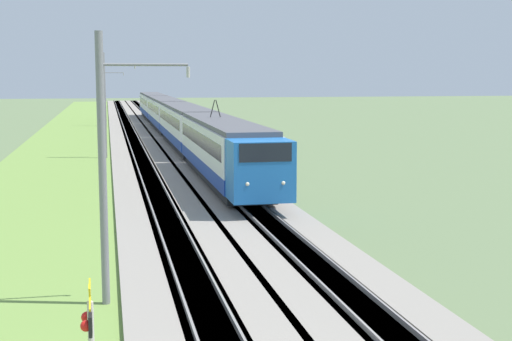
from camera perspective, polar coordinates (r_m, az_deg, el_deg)
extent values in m
cube|color=gray|center=(62.40, -9.52, 1.65)|extent=(240.00, 4.40, 0.30)
cube|color=gray|center=(62.70, -5.72, 1.74)|extent=(240.00, 4.40, 0.30)
cube|color=#4C4238|center=(62.40, -9.52, 1.65)|extent=(240.00, 1.57, 0.30)
cube|color=gray|center=(62.36, -10.01, 1.84)|extent=(240.00, 0.07, 0.15)
cube|color=gray|center=(62.40, -9.03, 1.86)|extent=(240.00, 0.07, 0.15)
cube|color=#4C4238|center=(62.70, -5.72, 1.74)|extent=(240.00, 1.57, 0.30)
cube|color=gray|center=(62.62, -6.21, 1.93)|extent=(240.00, 0.07, 0.15)
cube|color=gray|center=(62.74, -5.24, 1.96)|extent=(240.00, 0.07, 0.15)
cube|color=olive|center=(62.42, -14.33, 1.43)|extent=(240.00, 10.17, 0.12)
cube|color=blue|center=(31.65, 0.32, 0.04)|extent=(2.25, 2.77, 2.68)
cube|color=black|center=(31.21, 0.46, 1.59)|extent=(1.62, 2.31, 0.81)
sphere|color=#F2EAC6|center=(30.51, -0.71, -1.08)|extent=(0.20, 0.20, 0.20)
sphere|color=#F2EAC6|center=(30.85, 2.18, -0.99)|extent=(0.20, 0.20, 0.20)
cube|color=navy|center=(41.93, -2.67, 0.56)|extent=(18.58, 2.88, 0.75)
cube|color=silver|center=(41.79, -2.69, 2.39)|extent=(18.58, 2.88, 1.93)
cube|color=black|center=(41.77, -2.69, 2.60)|extent=(17.10, 2.90, 0.81)
cube|color=#515156|center=(41.70, -2.69, 3.88)|extent=(18.58, 2.65, 0.25)
cube|color=black|center=(42.01, -2.67, -0.32)|extent=(17.66, 2.45, 0.55)
cylinder|color=black|center=(34.60, -1.56, -1.77)|extent=(0.86, 0.12, 0.86)
cylinder|color=black|center=(34.80, 0.17, -1.71)|extent=(0.86, 0.12, 0.86)
cube|color=navy|center=(61.96, -5.67, 2.81)|extent=(20.83, 2.88, 0.75)
cube|color=silver|center=(61.87, -5.69, 4.05)|extent=(20.83, 2.88, 1.93)
cube|color=black|center=(61.86, -5.69, 4.19)|extent=(19.17, 2.90, 0.81)
cube|color=#515156|center=(61.81, -5.70, 5.06)|extent=(20.83, 2.65, 0.25)
cube|color=black|center=(62.02, -5.67, 2.21)|extent=(19.79, 2.45, 0.55)
cube|color=navy|center=(83.25, -7.27, 4.00)|extent=(20.83, 2.88, 0.75)
cube|color=silver|center=(83.18, -7.29, 4.93)|extent=(20.83, 2.88, 1.93)
cube|color=black|center=(83.17, -7.29, 5.03)|extent=(19.17, 2.90, 0.81)
cube|color=#515156|center=(83.14, -7.30, 5.68)|extent=(20.83, 2.65, 0.25)
cube|color=black|center=(83.29, -7.27, 3.56)|extent=(19.79, 2.45, 0.55)
cube|color=navy|center=(104.60, -8.22, 4.71)|extent=(20.83, 2.88, 0.75)
cube|color=silver|center=(104.54, -8.24, 5.44)|extent=(20.83, 2.88, 1.93)
cube|color=black|center=(104.54, -8.24, 5.53)|extent=(19.17, 2.90, 0.81)
cube|color=#515156|center=(104.51, -8.25, 6.04)|extent=(20.83, 2.65, 0.25)
cube|color=black|center=(104.63, -8.22, 4.35)|extent=(19.79, 2.45, 0.55)
cylinder|color=black|center=(44.39, -3.50, 4.97)|extent=(0.06, 0.33, 1.08)
cylinder|color=black|center=(44.44, -3.05, 4.98)|extent=(0.06, 0.33, 1.08)
cube|color=black|center=(34.85, -0.69, -3.16)|extent=(0.10, 0.10, 0.00)
cube|color=black|center=(12.86, -13.09, -11.66)|extent=(0.70, 0.06, 0.36)
sphere|color=red|center=(12.65, -13.43, -12.00)|extent=(0.20, 0.20, 0.20)
sphere|color=red|center=(13.08, -13.38, -11.34)|extent=(0.20, 0.20, 0.20)
cube|color=yellow|center=(12.72, -13.15, -9.66)|extent=(0.49, 0.03, 0.49)
cube|color=yellow|center=(12.72, -13.15, -9.66)|extent=(0.49, 0.03, 0.49)
cylinder|color=slate|center=(20.06, -12.18, -0.18)|extent=(0.22, 0.22, 7.71)
cylinder|color=slate|center=(19.92, -8.92, 8.37)|extent=(0.08, 2.40, 0.08)
cylinder|color=#B2ADA8|center=(20.01, -5.45, 7.85)|extent=(0.10, 0.10, 0.30)
cylinder|color=slate|center=(56.69, -12.03, 5.04)|extent=(0.22, 0.22, 8.28)
cylinder|color=slate|center=(56.66, -10.89, 8.34)|extent=(0.08, 2.40, 0.08)
cylinder|color=#B2ADA8|center=(56.69, -9.66, 8.17)|extent=(0.10, 0.10, 0.30)
cylinder|color=slate|center=(93.44, -11.98, 5.83)|extent=(0.22, 0.22, 7.79)
cylinder|color=slate|center=(93.41, -11.29, 7.69)|extent=(0.08, 2.40, 0.08)
cylinder|color=#B2ADA8|center=(93.43, -10.55, 7.58)|extent=(0.10, 0.10, 0.30)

